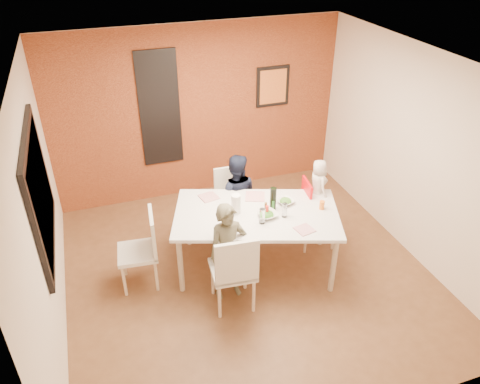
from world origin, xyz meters
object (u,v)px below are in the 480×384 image
object	(u,v)px
chair_far	(230,195)
child_near	(228,252)
high_chair	(314,206)
toddler	(318,185)
wine_bottle	(273,199)
chair_near	(234,269)
paper_towel_roll	(236,204)
chair_left	(144,246)
child_far	(236,196)
dining_table	(256,218)

from	to	relation	value
chair_far	child_near	xyz separation A→B (m)	(-0.48, -1.39, 0.13)
chair_far	high_chair	world-z (taller)	high_chair
toddler	wine_bottle	world-z (taller)	toddler
high_chair	toddler	bearing A→B (deg)	-95.64
high_chair	chair_far	bearing A→B (deg)	57.01
chair_near	paper_towel_roll	size ratio (longest dim) A/B	4.15
chair_near	chair_left	xyz separation A→B (m)	(-0.89, 0.79, -0.03)
chair_near	toddler	world-z (taller)	toddler
child_near	paper_towel_roll	world-z (taller)	child_near
chair_near	chair_left	distance (m)	1.19
chair_far	wine_bottle	xyz separation A→B (m)	(0.24, -0.99, 0.48)
chair_near	child_far	distance (m)	1.48
chair_left	child_near	distance (m)	1.05
chair_left	paper_towel_roll	bearing A→B (deg)	92.43
chair_far	chair_left	distance (m)	1.62
toddler	chair_left	bearing A→B (deg)	91.21
wine_bottle	paper_towel_roll	distance (m)	0.47
chair_left	child_far	size ratio (longest dim) A/B	0.80
chair_near	chair_far	world-z (taller)	chair_near
dining_table	toddler	world-z (taller)	toddler
chair_far	dining_table	bearing A→B (deg)	-87.89
high_chair	wine_bottle	xyz separation A→B (m)	(-0.69, -0.20, 0.38)
chair_near	toddler	distance (m)	1.70
chair_left	toddler	bearing A→B (deg)	97.15
chair_left	paper_towel_roll	size ratio (longest dim) A/B	3.95
chair_left	child_far	bearing A→B (deg)	119.96
child_near	paper_towel_roll	bearing A→B (deg)	58.58
child_near	wine_bottle	distance (m)	0.89
high_chair	chair_left	bearing A→B (deg)	99.17
child_near	toddler	xyz separation A→B (m)	(1.43, 0.58, 0.31)
toddler	high_chair	bearing A→B (deg)	76.57
chair_far	child_far	world-z (taller)	child_far
dining_table	child_far	size ratio (longest dim) A/B	1.80
high_chair	dining_table	bearing A→B (deg)	110.68
wine_bottle	child_far	bearing A→B (deg)	107.55
toddler	wine_bottle	xyz separation A→B (m)	(-0.72, -0.19, 0.04)
high_chair	paper_towel_roll	world-z (taller)	paper_towel_roll
chair_near	child_near	bearing A→B (deg)	-86.74
chair_near	wine_bottle	size ratio (longest dim) A/B	3.50
chair_near	high_chair	bearing A→B (deg)	-143.89
child_near	wine_bottle	bearing A→B (deg)	26.10
chair_left	toddler	world-z (taller)	toddler
chair_left	chair_far	bearing A→B (deg)	127.77
high_chair	child_near	bearing A→B (deg)	120.60
chair_near	dining_table	bearing A→B (deg)	-123.04
high_chair	child_far	size ratio (longest dim) A/B	0.80
chair_far	wine_bottle	bearing A→B (deg)	-75.44
paper_towel_roll	high_chair	bearing A→B (deg)	6.29
high_chair	child_far	bearing A→B (deg)	66.82
child_far	toddler	world-z (taller)	toddler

